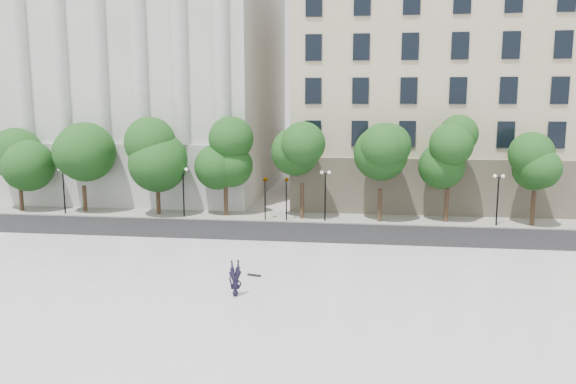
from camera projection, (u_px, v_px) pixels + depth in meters
The scene contains 12 objects.
ground at pixel (170, 328), 24.74m from camera, with size 160.00×160.00×0.00m, color #B4B2AA.
plaza at pixel (191, 299), 27.63m from camera, with size 44.00×22.00×0.45m, color silver.
street at pixel (250, 233), 42.35m from camera, with size 60.00×8.00×0.02m, color black.
far_sidewalk at pixel (264, 216), 48.21m from camera, with size 60.00×4.00×0.12m, color #9C9A90.
building_west at pixel (136, 73), 62.59m from camera, with size 31.50×27.65×25.60m.
building_east at pixel (477, 88), 58.43m from camera, with size 36.00×26.15×23.00m.
traffic_light_west at pixel (265, 177), 45.90m from camera, with size 0.95×1.79×4.21m.
traffic_light_east at pixel (286, 178), 45.69m from camera, with size 0.67×1.66×4.15m.
person_lying at pixel (236, 291), 27.39m from camera, with size 0.65×0.43×1.78m, color black.
skateboard at pixel (254, 275), 30.55m from camera, with size 0.76×0.20×0.08m, color black.
street_trees at pixel (231, 160), 47.21m from camera, with size 47.71×5.18×7.61m.
lamp_posts at pixel (262, 186), 46.37m from camera, with size 37.19×0.28×4.34m.
Camera 1 is at (8.21, -22.56, 9.91)m, focal length 35.00 mm.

